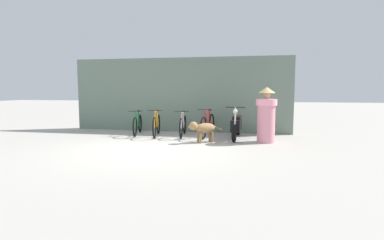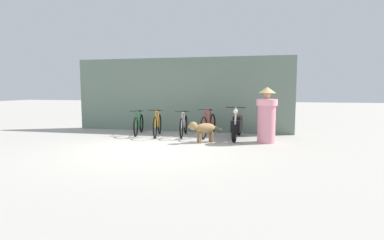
{
  "view_description": "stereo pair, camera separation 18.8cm",
  "coord_description": "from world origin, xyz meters",
  "px_view_note": "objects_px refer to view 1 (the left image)",
  "views": [
    {
      "loc": [
        2.65,
        -7.23,
        1.54
      ],
      "look_at": [
        0.93,
        1.22,
        0.65
      ],
      "focal_mm": 28.0,
      "sensor_mm": 36.0,
      "label": 1
    },
    {
      "loc": [
        2.83,
        -7.19,
        1.54
      ],
      "look_at": [
        0.93,
        1.22,
        0.65
      ],
      "focal_mm": 28.0,
      "sensor_mm": 36.0,
      "label": 2
    }
  ],
  "objects_px": {
    "bicycle_3": "(208,125)",
    "motorcycle": "(236,126)",
    "bicycle_0": "(138,124)",
    "bicycle_2": "(183,126)",
    "bicycle_1": "(157,125)",
    "person_in_robes": "(266,115)",
    "stray_dog": "(203,128)"
  },
  "relations": [
    {
      "from": "bicycle_3",
      "to": "motorcycle",
      "type": "xyz_separation_m",
      "value": [
        0.93,
        -0.17,
        0.02
      ]
    },
    {
      "from": "motorcycle",
      "to": "bicycle_3",
      "type": "bearing_deg",
      "value": -98.38
    },
    {
      "from": "bicycle_0",
      "to": "bicycle_3",
      "type": "xyz_separation_m",
      "value": [
        2.42,
        -0.04,
        0.04
      ]
    },
    {
      "from": "motorcycle",
      "to": "bicycle_2",
      "type": "bearing_deg",
      "value": -92.97
    },
    {
      "from": "bicycle_3",
      "to": "motorcycle",
      "type": "height_order",
      "value": "motorcycle"
    },
    {
      "from": "bicycle_0",
      "to": "bicycle_2",
      "type": "xyz_separation_m",
      "value": [
        1.61,
        -0.05,
        0.01
      ]
    },
    {
      "from": "bicycle_1",
      "to": "bicycle_2",
      "type": "xyz_separation_m",
      "value": [
        0.85,
        0.17,
        -0.01
      ]
    },
    {
      "from": "motorcycle",
      "to": "bicycle_0",
      "type": "bearing_deg",
      "value": -91.46
    },
    {
      "from": "bicycle_1",
      "to": "bicycle_2",
      "type": "relative_size",
      "value": 0.97
    },
    {
      "from": "person_in_robes",
      "to": "motorcycle",
      "type": "bearing_deg",
      "value": -2.37
    },
    {
      "from": "bicycle_3",
      "to": "motorcycle",
      "type": "relative_size",
      "value": 0.93
    },
    {
      "from": "bicycle_0",
      "to": "motorcycle",
      "type": "distance_m",
      "value": 3.36
    },
    {
      "from": "bicycle_0",
      "to": "bicycle_3",
      "type": "bearing_deg",
      "value": 76.62
    },
    {
      "from": "bicycle_2",
      "to": "motorcycle",
      "type": "bearing_deg",
      "value": 78.01
    },
    {
      "from": "bicycle_0",
      "to": "person_in_robes",
      "type": "relative_size",
      "value": 1.03
    },
    {
      "from": "bicycle_3",
      "to": "bicycle_1",
      "type": "bearing_deg",
      "value": -77.87
    },
    {
      "from": "bicycle_2",
      "to": "person_in_robes",
      "type": "distance_m",
      "value": 2.74
    },
    {
      "from": "bicycle_1",
      "to": "stray_dog",
      "type": "distance_m",
      "value": 1.92
    },
    {
      "from": "bicycle_0",
      "to": "stray_dog",
      "type": "distance_m",
      "value": 2.69
    },
    {
      "from": "stray_dog",
      "to": "bicycle_3",
      "type": "bearing_deg",
      "value": -126.12
    },
    {
      "from": "motorcycle",
      "to": "person_in_robes",
      "type": "xyz_separation_m",
      "value": [
        0.88,
        -0.49,
        0.41
      ]
    },
    {
      "from": "bicycle_2",
      "to": "bicycle_3",
      "type": "height_order",
      "value": "bicycle_3"
    },
    {
      "from": "stray_dog",
      "to": "person_in_robes",
      "type": "height_order",
      "value": "person_in_robes"
    },
    {
      "from": "stray_dog",
      "to": "person_in_robes",
      "type": "bearing_deg",
      "value": 156.04
    },
    {
      "from": "motorcycle",
      "to": "bicycle_1",
      "type": "bearing_deg",
      "value": -87.59
    },
    {
      "from": "bicycle_2",
      "to": "person_in_robes",
      "type": "bearing_deg",
      "value": 69.19
    },
    {
      "from": "bicycle_0",
      "to": "person_in_robes",
      "type": "xyz_separation_m",
      "value": [
        4.23,
        -0.71,
        0.47
      ]
    },
    {
      "from": "bicycle_3",
      "to": "stray_dog",
      "type": "height_order",
      "value": "bicycle_3"
    },
    {
      "from": "bicycle_1",
      "to": "bicycle_0",
      "type": "bearing_deg",
      "value": -117.25
    },
    {
      "from": "bicycle_3",
      "to": "stray_dog",
      "type": "relative_size",
      "value": 1.9
    },
    {
      "from": "bicycle_3",
      "to": "stray_dog",
      "type": "bearing_deg",
      "value": 6.97
    },
    {
      "from": "stray_dog",
      "to": "motorcycle",
      "type": "bearing_deg",
      "value": -172.01
    }
  ]
}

